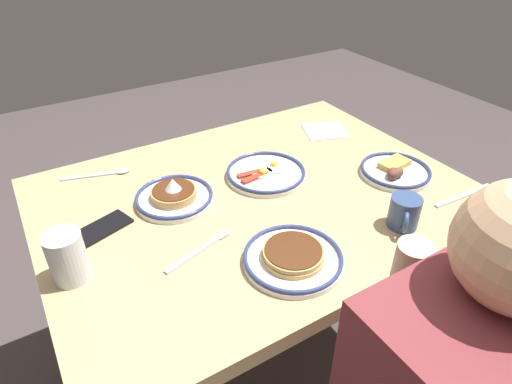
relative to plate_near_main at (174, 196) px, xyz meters
name	(u,v)px	position (x,y,z in m)	size (l,w,h in m)	color
ground_plane	(257,353)	(-0.22, 0.09, -0.77)	(6.00, 6.00, 0.00)	#413939
dining_table	(257,225)	(-0.22, 0.09, -0.13)	(1.21, 0.91, 0.75)	tan
plate_near_main	(174,196)	(0.00, 0.00, 0.00)	(0.22, 0.22, 0.07)	white
plate_center_pancakes	(293,257)	(-0.14, 0.38, 0.00)	(0.24, 0.24, 0.04)	white
plate_far_companion	(266,173)	(-0.29, 0.02, -0.01)	(0.24, 0.24, 0.04)	white
plate_far_side	(395,171)	(-0.64, 0.22, 0.00)	(0.22, 0.22, 0.05)	white
coffee_mug	(404,212)	(-0.47, 0.41, 0.03)	(0.09, 0.09, 0.09)	#334772
drinking_glass	(68,259)	(0.31, 0.16, 0.04)	(0.08, 0.08, 0.12)	silver
cell_phone	(103,228)	(0.21, 0.02, -0.01)	(0.14, 0.07, 0.01)	black
paper_napkin	(325,131)	(-0.65, -0.13, -0.02)	(0.15, 0.14, 0.00)	white
fork_near	(198,251)	(0.03, 0.23, -0.01)	(0.19, 0.07, 0.01)	silver
butter_knife	(464,195)	(-0.72, 0.41, -0.01)	(0.23, 0.03, 0.01)	silver
tea_spoon	(106,174)	(0.13, -0.24, -0.01)	(0.20, 0.07, 0.01)	silver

